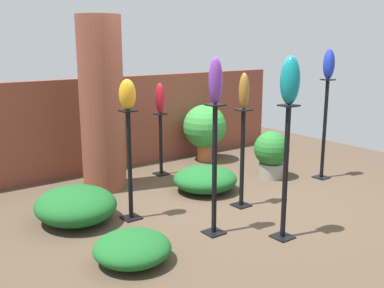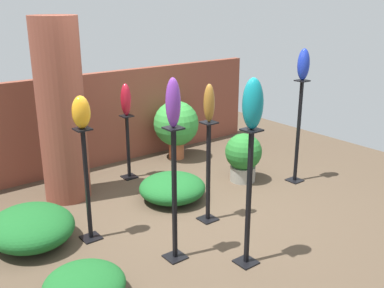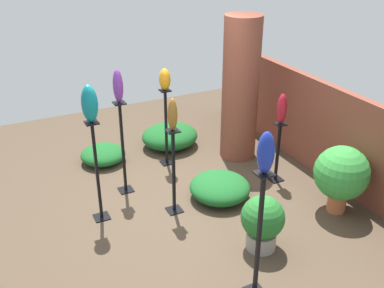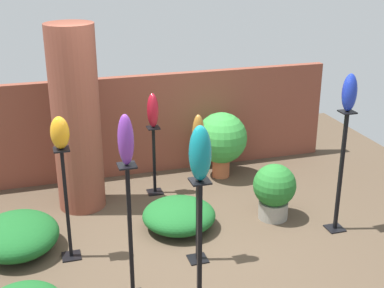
% 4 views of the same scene
% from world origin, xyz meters
% --- Properties ---
extents(ground_plane, '(8.00, 8.00, 0.00)m').
position_xyz_m(ground_plane, '(0.00, 0.00, 0.00)').
color(ground_plane, '#4C3D2D').
extents(brick_wall_back, '(5.60, 0.12, 1.44)m').
position_xyz_m(brick_wall_back, '(0.00, 2.25, 0.72)').
color(brick_wall_back, brown).
rests_on(brick_wall_back, ground).
extents(brick_pillar, '(0.58, 0.58, 2.31)m').
position_xyz_m(brick_pillar, '(-0.97, 1.42, 1.15)').
color(brick_pillar, brown).
rests_on(brick_pillar, ground).
extents(pedestal_amber, '(0.20, 0.20, 1.25)m').
position_xyz_m(pedestal_amber, '(-1.22, 0.24, 0.57)').
color(pedestal_amber, black).
rests_on(pedestal_amber, ground).
extents(pedestal_violet, '(0.20, 0.20, 1.37)m').
position_xyz_m(pedestal_violet, '(-0.71, -0.63, 0.63)').
color(pedestal_violet, black).
rests_on(pedestal_violet, ground).
extents(pedestal_teal, '(0.20, 0.20, 1.38)m').
position_xyz_m(pedestal_teal, '(-0.21, -1.14, 0.64)').
color(pedestal_teal, black).
rests_on(pedestal_teal, ground).
extents(pedestal_bronze, '(0.20, 0.20, 1.20)m').
position_xyz_m(pedestal_bronze, '(0.07, -0.21, 0.55)').
color(pedestal_bronze, black).
rests_on(pedestal_bronze, ground).
extents(pedestal_ruby, '(0.20, 0.20, 0.93)m').
position_xyz_m(pedestal_ruby, '(0.00, 1.51, 0.42)').
color(pedestal_ruby, black).
rests_on(pedestal_ruby, ground).
extents(pedestal_cobalt, '(0.20, 0.20, 1.45)m').
position_xyz_m(pedestal_cobalt, '(1.81, -0.06, 0.67)').
color(pedestal_cobalt, black).
rests_on(pedestal_cobalt, ground).
extents(art_vase_amber, '(0.19, 0.17, 0.34)m').
position_xyz_m(art_vase_amber, '(-1.22, 0.24, 1.42)').
color(art_vase_amber, orange).
rests_on(art_vase_amber, pedestal_amber).
extents(art_vase_violet, '(0.14, 0.14, 0.46)m').
position_xyz_m(art_vase_violet, '(-0.71, -0.63, 1.60)').
color(art_vase_violet, '#6B2D8C').
rests_on(art_vase_violet, pedestal_violet).
extents(art_vase_teal, '(0.18, 0.20, 0.47)m').
position_xyz_m(art_vase_teal, '(-0.21, -1.14, 1.61)').
color(art_vase_teal, '#0F727A').
rests_on(art_vase_teal, pedestal_teal).
extents(art_vase_bronze, '(0.12, 0.12, 0.42)m').
position_xyz_m(art_vase_bronze, '(0.07, -0.21, 1.41)').
color(art_vase_bronze, brown).
rests_on(art_vase_bronze, pedestal_bronze).
extents(art_vase_ruby, '(0.15, 0.14, 0.45)m').
position_xyz_m(art_vase_ruby, '(0.00, 1.51, 1.16)').
color(art_vase_ruby, maroon).
rests_on(art_vase_ruby, pedestal_ruby).
extents(art_vase_cobalt, '(0.16, 0.16, 0.42)m').
position_xyz_m(art_vase_cobalt, '(1.81, -0.06, 1.66)').
color(art_vase_cobalt, '#192D9E').
rests_on(art_vase_cobalt, pedestal_cobalt).
extents(potted_plant_walkway_edge, '(0.72, 0.72, 0.95)m').
position_xyz_m(potted_plant_walkway_edge, '(1.03, 1.76, 0.57)').
color(potted_plant_walkway_edge, '#B25B38').
rests_on(potted_plant_walkway_edge, ground).
extents(potted_plant_front_left, '(0.52, 0.52, 0.70)m').
position_xyz_m(potted_plant_front_left, '(1.23, 0.41, 0.38)').
color(potted_plant_front_left, gray).
rests_on(potted_plant_front_left, ground).
extents(foliage_bed_east, '(0.89, 0.97, 0.39)m').
position_xyz_m(foliage_bed_east, '(-1.75, 0.53, 0.19)').
color(foliage_bed_east, '#195923').
rests_on(foliage_bed_east, ground).
extents(foliage_bed_west, '(0.72, 0.72, 0.27)m').
position_xyz_m(foliage_bed_west, '(-1.71, -0.67, 0.13)').
color(foliage_bed_west, '#195923').
rests_on(foliage_bed_west, ground).
extents(foliage_bed_center, '(0.86, 0.85, 0.33)m').
position_xyz_m(foliage_bed_center, '(0.06, 0.50, 0.17)').
color(foliage_bed_center, '#195923').
rests_on(foliage_bed_center, ground).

